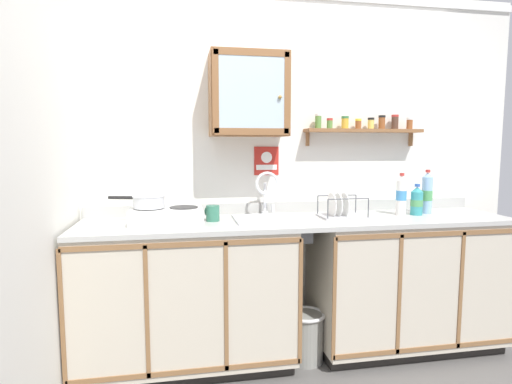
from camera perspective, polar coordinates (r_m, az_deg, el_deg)
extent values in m
plane|color=#565451|center=(2.85, 8.05, -24.49)|extent=(5.95, 5.95, 0.00)
cube|color=silver|center=(3.10, 4.49, 3.12)|extent=(3.55, 0.05, 2.57)
cube|color=silver|center=(2.16, -29.31, 0.97)|extent=(0.05, 3.45, 2.57)
cube|color=black|center=(3.04, -9.37, -21.54)|extent=(1.34, 0.54, 0.08)
cube|color=beige|center=(2.83, -9.53, -13.38)|extent=(1.37, 0.60, 0.86)
cube|color=brown|center=(2.42, -9.58, -7.12)|extent=(1.37, 0.01, 0.03)
cube|color=brown|center=(2.70, -9.26, -23.16)|extent=(1.37, 0.01, 0.03)
cube|color=brown|center=(2.62, -25.10, -15.49)|extent=(0.02, 0.01, 0.79)
cube|color=brown|center=(2.55, -14.75, -15.75)|extent=(0.02, 0.01, 0.79)
cube|color=brown|center=(2.55, -4.10, -15.50)|extent=(0.02, 0.01, 0.79)
cube|color=brown|center=(2.64, 6.13, -14.79)|extent=(0.02, 0.01, 0.79)
cube|color=black|center=(3.43, 19.29, -18.45)|extent=(1.29, 0.54, 0.08)
cube|color=beige|center=(3.24, 19.86, -11.08)|extent=(1.32, 0.60, 0.86)
cube|color=brown|center=(2.90, 23.20, -5.34)|extent=(1.32, 0.01, 0.03)
cube|color=brown|center=(3.14, 22.55, -19.22)|extent=(1.32, 0.01, 0.03)
cube|color=brown|center=(2.70, 10.71, -14.32)|extent=(0.02, 0.01, 0.79)
cube|color=brown|center=(2.89, 19.11, -13.23)|extent=(0.02, 0.01, 0.79)
cube|color=brown|center=(3.12, 26.33, -12.06)|extent=(0.02, 0.01, 0.79)
cube|color=#B2B2AD|center=(2.82, 6.13, -4.01)|extent=(2.91, 0.63, 0.03)
cube|color=#B2B2AD|center=(3.09, 4.61, -2.07)|extent=(2.91, 0.02, 0.08)
cube|color=silver|center=(2.79, 2.48, -3.65)|extent=(0.53, 0.37, 0.01)
cube|color=slate|center=(2.82, 2.47, -6.44)|extent=(0.45, 0.30, 0.01)
cube|color=slate|center=(2.95, 1.82, -4.60)|extent=(0.45, 0.01, 0.14)
cube|color=slate|center=(2.66, 3.21, -5.81)|extent=(0.45, 0.01, 0.14)
cylinder|color=#4C4C51|center=(2.82, 2.47, -6.47)|extent=(0.04, 0.04, 0.01)
cylinder|color=silver|center=(2.99, 1.22, -2.89)|extent=(0.05, 0.05, 0.02)
cylinder|color=silver|center=(2.97, 1.23, -0.68)|extent=(0.02, 0.02, 0.21)
torus|color=silver|center=(2.89, 1.52, 1.19)|extent=(0.17, 0.02, 0.17)
cylinder|color=silver|center=(2.99, 2.35, -2.23)|extent=(0.02, 0.02, 0.06)
cube|color=silver|center=(2.73, -12.17, -3.19)|extent=(0.46, 0.32, 0.09)
cylinder|color=#2D2D2D|center=(2.76, -14.47, -2.17)|extent=(0.18, 0.18, 0.01)
cylinder|color=#2D2D2D|center=(2.75, -9.89, -2.08)|extent=(0.18, 0.18, 0.01)
cylinder|color=black|center=(2.60, -14.69, -3.75)|extent=(0.03, 0.02, 0.03)
cylinder|color=black|center=(2.59, -9.83, -3.66)|extent=(0.03, 0.02, 0.03)
cylinder|color=silver|center=(2.75, -14.49, -1.33)|extent=(0.20, 0.20, 0.08)
torus|color=silver|center=(2.75, -14.51, -0.55)|extent=(0.21, 0.21, 0.01)
cylinder|color=black|center=(2.81, -18.03, -0.73)|extent=(0.17, 0.06, 0.02)
cylinder|color=teal|center=(3.18, 21.19, -1.47)|extent=(0.08, 0.08, 0.17)
cone|color=teal|center=(3.17, 21.27, 0.36)|extent=(0.08, 0.08, 0.04)
cylinder|color=#2D59B2|center=(3.16, 21.29, 0.87)|extent=(0.04, 0.04, 0.02)
cylinder|color=#4C9959|center=(3.18, 21.19, -1.41)|extent=(0.09, 0.09, 0.05)
cylinder|color=white|center=(3.13, 19.31, -0.74)|extent=(0.07, 0.07, 0.25)
cone|color=white|center=(3.12, 19.40, 1.82)|extent=(0.07, 0.07, 0.03)
cylinder|color=red|center=(3.12, 19.42, 2.30)|extent=(0.03, 0.03, 0.02)
cylinder|color=#3F8CCC|center=(3.13, 19.32, -0.44)|extent=(0.07, 0.07, 0.07)
cylinder|color=#8CB7E0|center=(3.28, 22.41, -0.41)|extent=(0.07, 0.07, 0.27)
cone|color=#8CB7E0|center=(3.26, 22.52, 2.20)|extent=(0.07, 0.07, 0.03)
cylinder|color=red|center=(3.26, 22.54, 2.67)|extent=(0.03, 0.03, 0.02)
cylinder|color=#4C9959|center=(3.28, 22.41, -0.44)|extent=(0.08, 0.08, 0.07)
cube|color=#B2B2B7|center=(2.94, 11.75, -3.28)|extent=(0.31, 0.22, 0.01)
cylinder|color=#4C4F54|center=(2.79, 9.83, -2.31)|extent=(0.01, 0.01, 0.13)
cylinder|color=#4C4F54|center=(2.90, 15.17, -2.11)|extent=(0.01, 0.01, 0.13)
cylinder|color=#4C4F54|center=(2.98, 8.48, -1.74)|extent=(0.01, 0.01, 0.13)
cylinder|color=#4C4F54|center=(3.08, 13.54, -1.58)|extent=(0.01, 0.01, 0.13)
cylinder|color=#4C4F54|center=(2.83, 12.59, -0.93)|extent=(0.29, 0.01, 0.01)
cylinder|color=#4C4F54|center=(3.02, 11.08, -0.45)|extent=(0.29, 0.01, 0.01)
cylinder|color=white|center=(2.90, 10.36, -1.76)|extent=(0.01, 0.17, 0.17)
cylinder|color=white|center=(2.92, 11.22, -1.73)|extent=(0.01, 0.16, 0.16)
cylinder|color=white|center=(2.94, 12.07, -1.70)|extent=(0.01, 0.17, 0.17)
cylinder|color=#337259|center=(2.74, -5.95, -2.92)|extent=(0.09, 0.09, 0.10)
torus|color=#337259|center=(2.78, -6.60, -2.69)|extent=(0.05, 0.06, 0.07)
cube|color=brown|center=(2.88, -1.06, 13.17)|extent=(0.52, 0.28, 0.56)
cube|color=silver|center=(2.74, -0.56, 13.52)|extent=(0.43, 0.01, 0.46)
cube|color=brown|center=(2.71, -5.59, 13.58)|extent=(0.04, 0.01, 0.52)
cube|color=brown|center=(2.79, 4.33, 13.38)|extent=(0.04, 0.01, 0.52)
cube|color=brown|center=(2.79, -0.56, 18.64)|extent=(0.49, 0.01, 0.04)
cube|color=brown|center=(2.72, -0.55, 8.29)|extent=(0.49, 0.01, 0.04)
sphere|color=olive|center=(2.76, 3.32, 12.88)|extent=(0.02, 0.02, 0.02)
cube|color=brown|center=(3.19, 14.58, 8.16)|extent=(0.89, 0.14, 0.02)
cube|color=brown|center=(3.09, 7.10, 7.22)|extent=(0.02, 0.03, 0.10)
cube|color=brown|center=(3.43, 20.47, 6.78)|extent=(0.02, 0.03, 0.10)
cylinder|color=#598C3F|center=(3.08, 8.54, 9.44)|extent=(0.04, 0.04, 0.09)
cylinder|color=white|center=(3.08, 8.55, 10.43)|extent=(0.05, 0.05, 0.02)
cylinder|color=#598C3F|center=(3.08, 10.08, 9.10)|extent=(0.04, 0.04, 0.06)
cylinder|color=red|center=(3.08, 10.10, 9.79)|extent=(0.04, 0.04, 0.02)
cylinder|color=gold|center=(3.14, 12.12, 9.16)|extent=(0.05, 0.05, 0.07)
cylinder|color=#33723F|center=(3.14, 12.14, 9.99)|extent=(0.05, 0.05, 0.02)
cylinder|color=brown|center=(3.19, 13.86, 8.92)|extent=(0.04, 0.04, 0.06)
cylinder|color=yellow|center=(3.19, 13.88, 9.59)|extent=(0.05, 0.05, 0.02)
cylinder|color=#E0C659|center=(3.23, 15.50, 8.92)|extent=(0.05, 0.05, 0.07)
cylinder|color=black|center=(3.23, 15.52, 9.66)|extent=(0.05, 0.05, 0.02)
cylinder|color=brown|center=(3.26, 16.88, 9.01)|extent=(0.05, 0.05, 0.09)
cylinder|color=black|center=(3.27, 16.91, 9.90)|extent=(0.05, 0.05, 0.02)
cylinder|color=#4C3326|center=(3.32, 18.53, 8.95)|extent=(0.05, 0.05, 0.09)
cylinder|color=red|center=(3.32, 18.56, 9.88)|extent=(0.05, 0.05, 0.02)
cylinder|color=brown|center=(3.35, 20.33, 8.67)|extent=(0.04, 0.04, 0.07)
cylinder|color=white|center=(3.35, 20.36, 9.40)|extent=(0.05, 0.05, 0.02)
cube|color=#B2261E|center=(3.03, 1.44, 4.29)|extent=(0.18, 0.01, 0.21)
cube|color=white|center=(3.02, 1.46, 3.41)|extent=(0.15, 0.00, 0.04)
cylinder|color=white|center=(3.02, 1.46, 4.78)|extent=(0.08, 0.00, 0.08)
cylinder|color=gray|center=(3.01, 6.84, -19.21)|extent=(0.24, 0.24, 0.33)
torus|color=white|center=(2.94, 6.88, -16.32)|extent=(0.27, 0.27, 0.02)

